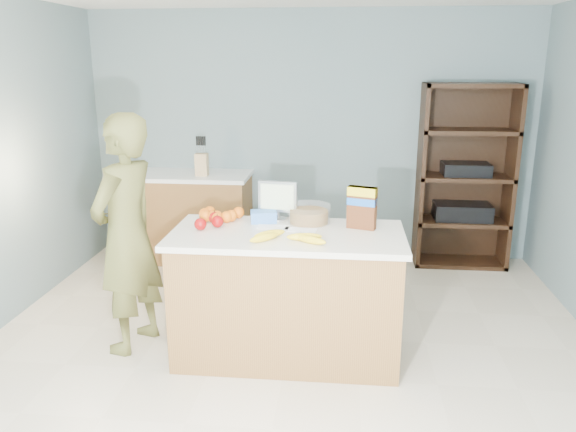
# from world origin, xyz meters

# --- Properties ---
(floor) EXTENTS (4.50, 5.00, 0.02)m
(floor) POSITION_xyz_m (0.00, 0.00, 0.00)
(floor) COLOR beige
(floor) RESTS_ON ground
(walls) EXTENTS (4.52, 5.02, 2.51)m
(walls) POSITION_xyz_m (0.00, 0.00, 1.65)
(walls) COLOR slate
(walls) RESTS_ON ground
(counter_peninsula) EXTENTS (1.56, 0.76, 0.90)m
(counter_peninsula) POSITION_xyz_m (0.00, 0.30, 0.42)
(counter_peninsula) COLOR brown
(counter_peninsula) RESTS_ON ground
(back_cabinet) EXTENTS (1.24, 0.62, 0.90)m
(back_cabinet) POSITION_xyz_m (-1.20, 2.20, 0.45)
(back_cabinet) COLOR brown
(back_cabinet) RESTS_ON ground
(shelving_unit) EXTENTS (0.90, 0.40, 1.80)m
(shelving_unit) POSITION_xyz_m (1.55, 2.35, 0.86)
(shelving_unit) COLOR black
(shelving_unit) RESTS_ON ground
(person) EXTENTS (0.55, 0.70, 1.68)m
(person) POSITION_xyz_m (-1.12, 0.32, 0.84)
(person) COLOR brown
(person) RESTS_ON ground
(knife_block) EXTENTS (0.12, 0.10, 0.31)m
(knife_block) POSITION_xyz_m (-1.04, 2.12, 1.02)
(knife_block) COLOR tan
(knife_block) RESTS_ON back_cabinet
(envelopes) EXTENTS (0.42, 0.17, 0.00)m
(envelopes) POSITION_xyz_m (-0.01, 0.39, 0.90)
(envelopes) COLOR white
(envelopes) RESTS_ON counter_peninsula
(bananas) EXTENTS (0.50, 0.26, 0.05)m
(bananas) POSITION_xyz_m (0.02, 0.12, 0.93)
(bananas) COLOR yellow
(bananas) RESTS_ON counter_peninsula
(apples) EXTENTS (0.18, 0.25, 0.08)m
(apples) POSITION_xyz_m (-0.53, 0.37, 0.94)
(apples) COLOR #910809
(apples) RESTS_ON counter_peninsula
(oranges) EXTENTS (0.32, 0.26, 0.08)m
(oranges) POSITION_xyz_m (-0.52, 0.52, 0.94)
(oranges) COLOR orange
(oranges) RESTS_ON counter_peninsula
(blue_carton) EXTENTS (0.20, 0.15, 0.08)m
(blue_carton) POSITION_xyz_m (-0.19, 0.53, 0.94)
(blue_carton) COLOR blue
(blue_carton) RESTS_ON counter_peninsula
(salad_bowl) EXTENTS (0.30, 0.30, 0.13)m
(salad_bowl) POSITION_xyz_m (0.13, 0.55, 0.96)
(salad_bowl) COLOR #267219
(salad_bowl) RESTS_ON counter_peninsula
(tv) EXTENTS (0.28, 0.12, 0.28)m
(tv) POSITION_xyz_m (-0.10, 0.60, 1.06)
(tv) COLOR silver
(tv) RESTS_ON counter_peninsula
(cereal_box) EXTENTS (0.21, 0.13, 0.29)m
(cereal_box) POSITION_xyz_m (0.49, 0.44, 1.07)
(cereal_box) COLOR #592B14
(cereal_box) RESTS_ON counter_peninsula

